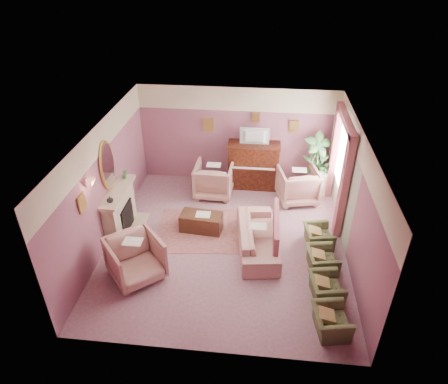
# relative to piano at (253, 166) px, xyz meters

# --- Properties ---
(floor) EXTENTS (5.50, 6.00, 0.01)m
(floor) POSITION_rel_piano_xyz_m (-0.50, -2.68, -0.65)
(floor) COLOR gray
(floor) RESTS_ON ground
(ceiling) EXTENTS (5.50, 6.00, 0.01)m
(ceiling) POSITION_rel_piano_xyz_m (-0.50, -2.68, 2.15)
(ceiling) COLOR white
(ceiling) RESTS_ON wall_back
(wall_back) EXTENTS (5.50, 0.02, 2.80)m
(wall_back) POSITION_rel_piano_xyz_m (-0.50, 0.32, 0.75)
(wall_back) COLOR #6A425A
(wall_back) RESTS_ON floor
(wall_front) EXTENTS (5.50, 0.02, 2.80)m
(wall_front) POSITION_rel_piano_xyz_m (-0.50, -5.68, 0.75)
(wall_front) COLOR #6A425A
(wall_front) RESTS_ON floor
(wall_left) EXTENTS (0.02, 6.00, 2.80)m
(wall_left) POSITION_rel_piano_xyz_m (-3.25, -2.68, 0.75)
(wall_left) COLOR #6A425A
(wall_left) RESTS_ON floor
(wall_right) EXTENTS (0.02, 6.00, 2.80)m
(wall_right) POSITION_rel_piano_xyz_m (2.25, -2.68, 0.75)
(wall_right) COLOR #6A425A
(wall_right) RESTS_ON floor
(picture_rail_band) EXTENTS (5.50, 0.01, 0.65)m
(picture_rail_band) POSITION_rel_piano_xyz_m (-0.50, 0.31, 1.82)
(picture_rail_band) COLOR beige
(picture_rail_band) RESTS_ON wall_back
(stripe_panel) EXTENTS (0.01, 3.00, 2.15)m
(stripe_panel) POSITION_rel_piano_xyz_m (2.23, -1.38, 0.42)
(stripe_panel) COLOR #A4AD91
(stripe_panel) RESTS_ON wall_right
(fireplace_surround) EXTENTS (0.30, 1.40, 1.10)m
(fireplace_surround) POSITION_rel_piano_xyz_m (-3.09, -2.48, -0.10)
(fireplace_surround) COLOR #CBB694
(fireplace_surround) RESTS_ON floor
(fireplace_inset) EXTENTS (0.18, 0.72, 0.68)m
(fireplace_inset) POSITION_rel_piano_xyz_m (-2.99, -2.48, -0.25)
(fireplace_inset) COLOR black
(fireplace_inset) RESTS_ON floor
(fire_ember) EXTENTS (0.06, 0.54, 0.10)m
(fire_ember) POSITION_rel_piano_xyz_m (-2.95, -2.48, -0.43)
(fire_ember) COLOR orange
(fire_ember) RESTS_ON floor
(mantel_shelf) EXTENTS (0.40, 1.55, 0.07)m
(mantel_shelf) POSITION_rel_piano_xyz_m (-3.06, -2.48, 0.47)
(mantel_shelf) COLOR #CBB694
(mantel_shelf) RESTS_ON fireplace_surround
(hearth) EXTENTS (0.55, 1.50, 0.02)m
(hearth) POSITION_rel_piano_xyz_m (-2.89, -2.48, -0.64)
(hearth) COLOR #CBB694
(hearth) RESTS_ON floor
(mirror_frame) EXTENTS (0.04, 0.72, 1.20)m
(mirror_frame) POSITION_rel_piano_xyz_m (-3.20, -2.48, 1.15)
(mirror_frame) COLOR #D2AF52
(mirror_frame) RESTS_ON wall_left
(mirror_glass) EXTENTS (0.01, 0.60, 1.06)m
(mirror_glass) POSITION_rel_piano_xyz_m (-3.17, -2.48, 1.15)
(mirror_glass) COLOR silver
(mirror_glass) RESTS_ON wall_left
(sconce_shade) EXTENTS (0.20, 0.20, 0.16)m
(sconce_shade) POSITION_rel_piano_xyz_m (-3.12, -3.53, 1.33)
(sconce_shade) COLOR #F08A69
(sconce_shade) RESTS_ON wall_left
(piano) EXTENTS (1.40, 0.60, 1.30)m
(piano) POSITION_rel_piano_xyz_m (0.00, 0.00, 0.00)
(piano) COLOR #39150B
(piano) RESTS_ON floor
(piano_keyshelf) EXTENTS (1.30, 0.12, 0.06)m
(piano_keyshelf) POSITION_rel_piano_xyz_m (-0.00, -0.35, 0.07)
(piano_keyshelf) COLOR #39150B
(piano_keyshelf) RESTS_ON piano
(piano_keys) EXTENTS (1.20, 0.08, 0.02)m
(piano_keys) POSITION_rel_piano_xyz_m (0.00, -0.35, 0.11)
(piano_keys) COLOR white
(piano_keys) RESTS_ON piano
(piano_top) EXTENTS (1.45, 0.65, 0.04)m
(piano_top) POSITION_rel_piano_xyz_m (0.00, 0.00, 0.66)
(piano_top) COLOR #39150B
(piano_top) RESTS_ON piano
(television) EXTENTS (0.80, 0.12, 0.48)m
(television) POSITION_rel_piano_xyz_m (0.00, -0.05, 0.95)
(television) COLOR black
(television) RESTS_ON piano
(print_back_left) EXTENTS (0.30, 0.03, 0.38)m
(print_back_left) POSITION_rel_piano_xyz_m (-1.30, 0.28, 1.07)
(print_back_left) COLOR #D2AF52
(print_back_left) RESTS_ON wall_back
(print_back_right) EXTENTS (0.26, 0.03, 0.34)m
(print_back_right) POSITION_rel_piano_xyz_m (1.05, 0.28, 1.13)
(print_back_right) COLOR #D2AF52
(print_back_right) RESTS_ON wall_back
(print_back_mid) EXTENTS (0.22, 0.03, 0.26)m
(print_back_mid) POSITION_rel_piano_xyz_m (0.00, 0.28, 1.35)
(print_back_mid) COLOR #D2AF52
(print_back_mid) RESTS_ON wall_back
(print_left_wall) EXTENTS (0.03, 0.28, 0.36)m
(print_left_wall) POSITION_rel_piano_xyz_m (-3.21, -3.88, 1.07)
(print_left_wall) COLOR #D2AF52
(print_left_wall) RESTS_ON wall_left
(window_blind) EXTENTS (0.03, 1.40, 1.80)m
(window_blind) POSITION_rel_piano_xyz_m (2.20, -1.13, 1.05)
(window_blind) COLOR silver
(window_blind) RESTS_ON wall_right
(curtain_left) EXTENTS (0.16, 0.34, 2.60)m
(curtain_left) POSITION_rel_piano_xyz_m (2.12, -2.05, 0.65)
(curtain_left) COLOR #994952
(curtain_left) RESTS_ON floor
(curtain_right) EXTENTS (0.16, 0.34, 2.60)m
(curtain_right) POSITION_rel_piano_xyz_m (2.12, -0.21, 0.65)
(curtain_right) COLOR #994952
(curtain_right) RESTS_ON floor
(pelmet) EXTENTS (0.16, 2.20, 0.16)m
(pelmet) POSITION_rel_piano_xyz_m (2.12, -1.13, 1.91)
(pelmet) COLOR #994952
(pelmet) RESTS_ON wall_right
(mantel_plant) EXTENTS (0.16, 0.16, 0.28)m
(mantel_plant) POSITION_rel_piano_xyz_m (-3.05, -1.93, 0.64)
(mantel_plant) COLOR #3F7A3D
(mantel_plant) RESTS_ON mantel_shelf
(mantel_vase) EXTENTS (0.16, 0.16, 0.16)m
(mantel_vase) POSITION_rel_piano_xyz_m (-3.05, -2.98, 0.58)
(mantel_vase) COLOR beige
(mantel_vase) RESTS_ON mantel_shelf
(area_rug) EXTENTS (2.66, 2.03, 0.01)m
(area_rug) POSITION_rel_piano_xyz_m (-0.98, -2.25, -0.64)
(area_rug) COLOR #975452
(area_rug) RESTS_ON floor
(coffee_table) EXTENTS (1.04, 0.59, 0.45)m
(coffee_table) POSITION_rel_piano_xyz_m (-1.15, -2.25, -0.43)
(coffee_table) COLOR #432616
(coffee_table) RESTS_ON floor
(table_paper) EXTENTS (0.35, 0.28, 0.01)m
(table_paper) POSITION_rel_piano_xyz_m (-1.10, -2.25, -0.20)
(table_paper) COLOR white
(table_paper) RESTS_ON coffee_table
(sofa) EXTENTS (0.71, 2.12, 0.86)m
(sofa) POSITION_rel_piano_xyz_m (0.23, -2.78, -0.22)
(sofa) COLOR tan
(sofa) RESTS_ON floor
(sofa_throw) EXTENTS (0.11, 1.61, 0.59)m
(sofa_throw) POSITION_rel_piano_xyz_m (0.63, -2.78, -0.05)
(sofa_throw) COLOR #994952
(sofa_throw) RESTS_ON sofa
(floral_armchair_left) EXTENTS (1.01, 1.01, 1.05)m
(floral_armchair_left) POSITION_rel_piano_xyz_m (-1.05, -0.59, -0.12)
(floral_armchair_left) COLOR tan
(floral_armchair_left) RESTS_ON floor
(floral_armchair_right) EXTENTS (1.01, 1.01, 1.05)m
(floral_armchair_right) POSITION_rel_piano_xyz_m (1.24, -0.63, -0.12)
(floral_armchair_right) COLOR tan
(floral_armchair_right) RESTS_ON floor
(floral_armchair_front) EXTENTS (1.01, 1.01, 1.05)m
(floral_armchair_front) POSITION_rel_piano_xyz_m (-2.25, -4.00, -0.12)
(floral_armchair_front) COLOR tan
(floral_armchair_front) RESTS_ON floor
(olive_chair_a) EXTENTS (0.51, 0.72, 0.63)m
(olive_chair_a) POSITION_rel_piano_xyz_m (1.63, -4.99, -0.34)
(olive_chair_a) COLOR #4E5630
(olive_chair_a) RESTS_ON floor
(olive_chair_b) EXTENTS (0.51, 0.72, 0.63)m
(olive_chair_b) POSITION_rel_piano_xyz_m (1.63, -4.17, -0.34)
(olive_chair_b) COLOR #4E5630
(olive_chair_b) RESTS_ON floor
(olive_chair_c) EXTENTS (0.51, 0.72, 0.63)m
(olive_chair_c) POSITION_rel_piano_xyz_m (1.63, -3.35, -0.34)
(olive_chair_c) COLOR #4E5630
(olive_chair_c) RESTS_ON floor
(olive_chair_d) EXTENTS (0.51, 0.72, 0.63)m
(olive_chair_d) POSITION_rel_piano_xyz_m (1.63, -2.53, -0.34)
(olive_chair_d) COLOR #4E5630
(olive_chair_d) RESTS_ON floor
(side_table) EXTENTS (0.52, 0.52, 0.70)m
(side_table) POSITION_rel_piano_xyz_m (1.89, -0.15, -0.30)
(side_table) COLOR white
(side_table) RESTS_ON floor
(side_plant_big) EXTENTS (0.30, 0.30, 0.34)m
(side_plant_big) POSITION_rel_piano_xyz_m (1.89, -0.15, 0.22)
(side_plant_big) COLOR #3F7A3D
(side_plant_big) RESTS_ON side_table
(side_plant_small) EXTENTS (0.16, 0.16, 0.28)m
(side_plant_small) POSITION_rel_piano_xyz_m (2.01, -0.25, 0.19)
(side_plant_small) COLOR #3F7A3D
(side_plant_small) RESTS_ON side_table
(palm_pot) EXTENTS (0.34, 0.34, 0.34)m
(palm_pot) POSITION_rel_piano_xyz_m (1.72, -0.12, -0.48)
(palm_pot) COLOR #B06F42
(palm_pot) RESTS_ON floor
(palm_plant) EXTENTS (0.76, 0.76, 1.44)m
(palm_plant) POSITION_rel_piano_xyz_m (1.72, -0.12, 0.41)
(palm_plant) COLOR #3F7A3D
(palm_plant) RESTS_ON palm_pot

